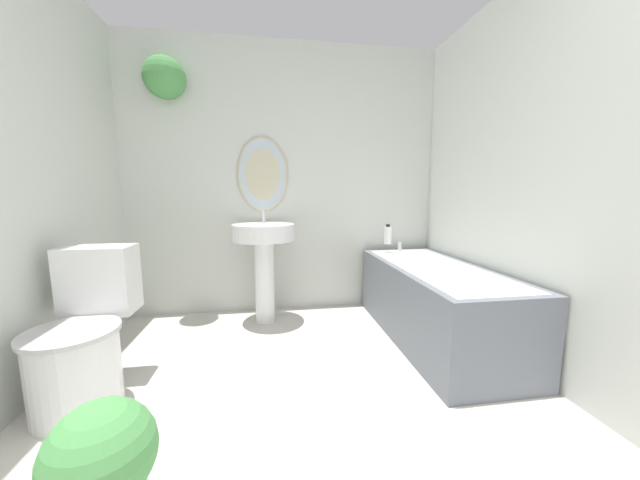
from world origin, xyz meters
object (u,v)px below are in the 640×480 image
at_px(potted_plant, 103,469).
at_px(pedestal_sink, 264,250).
at_px(shampoo_bottle, 388,235).
at_px(toilet, 84,339).
at_px(bathtub, 434,301).

bearing_deg(potted_plant, pedestal_sink, 75.18).
xyz_separation_m(shampoo_bottle, potted_plant, (-1.56, -1.81, -0.45)).
height_order(toilet, shampoo_bottle, shampoo_bottle).
distance_m(pedestal_sink, bathtub, 1.40).
relative_size(toilet, pedestal_sink, 0.84).
xyz_separation_m(pedestal_sink, bathtub, (1.25, -0.52, -0.33)).
relative_size(pedestal_sink, potted_plant, 2.00).
distance_m(bathtub, shampoo_bottle, 0.76).
bearing_deg(bathtub, potted_plant, -144.93).
xyz_separation_m(pedestal_sink, shampoo_bottle, (1.11, 0.09, 0.09)).
relative_size(toilet, shampoo_bottle, 4.39).
height_order(toilet, pedestal_sink, pedestal_sink).
distance_m(bathtub, potted_plant, 2.09).
height_order(pedestal_sink, potted_plant, pedestal_sink).
bearing_deg(potted_plant, toilet, 119.75).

